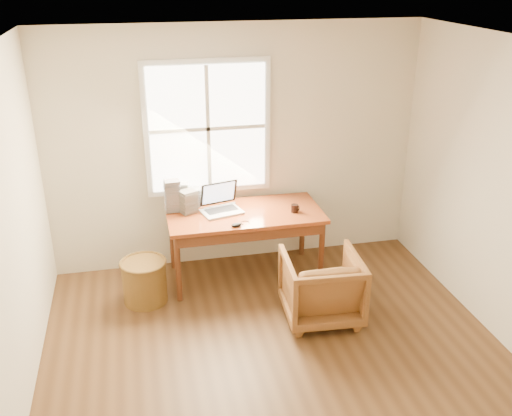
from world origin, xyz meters
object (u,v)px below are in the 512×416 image
(coffee_mug, at_px, (295,208))
(cd_stack_a, at_px, (182,195))
(wicker_stool, at_px, (145,282))
(laptop, at_px, (221,200))
(armchair, at_px, (321,286))
(desk, at_px, (245,214))

(coffee_mug, bearing_deg, cd_stack_a, 157.88)
(wicker_stool, bearing_deg, laptop, 20.49)
(armchair, xyz_separation_m, laptop, (-0.78, 0.95, 0.56))
(desk, relative_size, cd_stack_a, 5.93)
(desk, bearing_deg, coffee_mug, -12.61)
(laptop, bearing_deg, wicker_stool, -174.05)
(armchair, relative_size, cd_stack_a, 2.67)
(wicker_stool, bearing_deg, armchair, -21.50)
(desk, height_order, armchair, desk)
(laptop, height_order, coffee_mug, laptop)
(armchair, distance_m, cd_stack_a, 1.75)
(laptop, xyz_separation_m, cd_stack_a, (-0.38, 0.24, -0.00))
(coffee_mug, xyz_separation_m, cd_stack_a, (-1.12, 0.38, 0.09))
(laptop, distance_m, cd_stack_a, 0.45)
(wicker_stool, distance_m, coffee_mug, 1.69)
(wicker_stool, distance_m, laptop, 1.12)
(armchair, distance_m, coffee_mug, 0.93)
(armchair, xyz_separation_m, cd_stack_a, (-1.16, 1.19, 0.56))
(laptop, bearing_deg, armchair, -65.16)
(desk, bearing_deg, wicker_stool, -165.34)
(desk, relative_size, wicker_stool, 3.70)
(desk, height_order, laptop, laptop)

